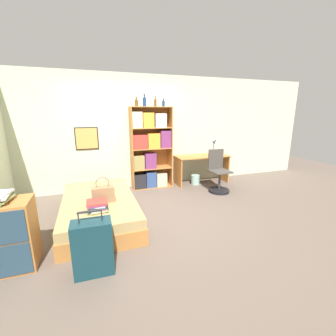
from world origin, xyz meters
TOP-DOWN VIEW (x-y plane):
  - ground_plane at (0.00, 0.00)m, footprint 14.00×14.00m
  - wall_back at (-0.00, 1.60)m, footprint 10.00×0.09m
  - bed at (-0.76, 0.02)m, footprint 1.16×1.99m
  - handbag at (-0.69, -0.15)m, footprint 0.34×0.18m
  - book_stack_on_bed at (-0.80, -0.45)m, footprint 0.30×0.36m
  - suitcase at (-0.89, -1.29)m, footprint 0.43×0.25m
  - dresser at (-1.84, -0.88)m, footprint 0.65×0.46m
  - bookcase at (0.48, 1.37)m, footprint 0.95×0.34m
  - bottle_green at (0.20, 1.35)m, footprint 0.07×0.07m
  - bottle_brown at (0.40, 1.42)m, footprint 0.08×0.08m
  - bottle_clear at (0.64, 1.41)m, footprint 0.06×0.06m
  - bottle_blue at (0.83, 1.40)m, footprint 0.06×0.06m
  - desk at (1.80, 1.27)m, footprint 1.33×0.55m
  - desk_lamp at (2.20, 1.37)m, footprint 0.15×0.10m
  - desk_chair at (1.86, 0.57)m, footprint 0.46×0.46m
  - waste_bin at (1.61, 1.22)m, footprint 0.21×0.21m

SIDE VIEW (x-z plane):
  - ground_plane at x=0.00m, z-range 0.00..0.00m
  - waste_bin at x=1.61m, z-range 0.00..0.23m
  - bed at x=-0.76m, z-range 0.00..0.38m
  - desk_chair at x=1.86m, z-range -0.16..0.79m
  - suitcase at x=-0.89m, z-range -0.06..0.69m
  - dresser at x=-1.84m, z-range 0.00..0.81m
  - book_stack_on_bed at x=-0.80m, z-range 0.39..0.52m
  - desk at x=1.80m, z-range 0.15..0.86m
  - handbag at x=-0.69m, z-range 0.31..0.72m
  - bookcase at x=0.48m, z-range -0.03..1.86m
  - desk_lamp at x=2.20m, z-range 0.77..1.17m
  - wall_back at x=0.00m, z-range 0.00..2.60m
  - bottle_blue at x=0.83m, z-range 1.86..2.05m
  - bottle_green at x=0.20m, z-range 1.86..2.06m
  - bottle_clear at x=0.64m, z-range 1.86..2.08m
  - bottle_brown at x=0.40m, z-range 1.85..2.12m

